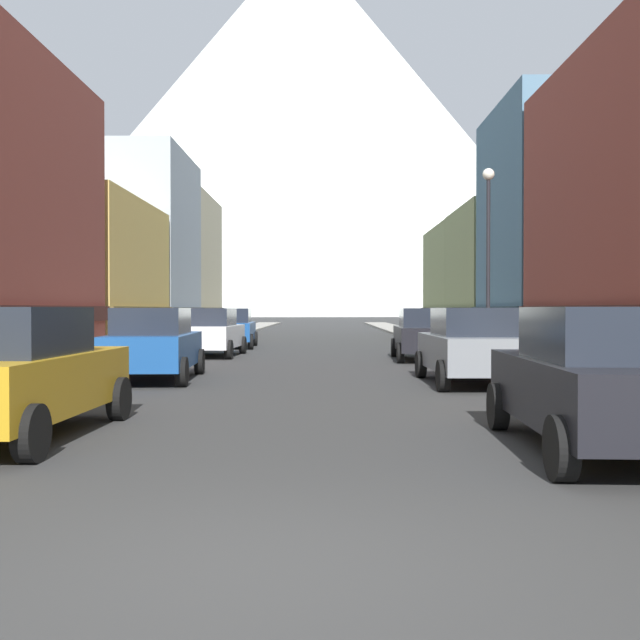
# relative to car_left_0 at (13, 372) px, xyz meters

# --- Properties ---
(ground_plane) EXTENTS (400.00, 400.00, 0.00)m
(ground_plane) POSITION_rel_car_left_0_xyz_m (3.80, -5.14, -0.90)
(ground_plane) COLOR #2F2F2F
(sidewalk_left) EXTENTS (2.50, 100.00, 0.15)m
(sidewalk_left) POSITION_rel_car_left_0_xyz_m (-2.45, 29.86, -0.82)
(sidewalk_left) COLOR gray
(sidewalk_left) RESTS_ON ground
(sidewalk_right) EXTENTS (2.50, 100.00, 0.15)m
(sidewalk_right) POSITION_rel_car_left_0_xyz_m (10.05, 29.86, -0.82)
(sidewalk_right) COLOR gray
(sidewalk_right) RESTS_ON ground
(storefront_left_2) EXTENTS (7.60, 10.52, 6.49)m
(storefront_left_2) POSITION_rel_car_left_0_xyz_m (-7.35, 22.61, 2.22)
(storefront_left_2) COLOR #D8B259
(storefront_left_2) RESTS_ON ground
(storefront_left_3) EXTENTS (9.79, 9.33, 10.59)m
(storefront_left_3) POSITION_rel_car_left_0_xyz_m (-8.44, 32.89, 4.22)
(storefront_left_3) COLOR #99A5B2
(storefront_left_3) RESTS_ON ground
(storefront_left_4) EXTENTS (7.91, 9.63, 9.53)m
(storefront_left_4) POSITION_rel_car_left_0_xyz_m (-7.50, 42.39, 3.70)
(storefront_left_4) COLOR beige
(storefront_left_4) RESTS_ON ground
(storefront_right_2) EXTENTS (8.07, 8.27, 10.20)m
(storefront_right_2) POSITION_rel_car_left_0_xyz_m (15.19, 21.22, 4.03)
(storefront_right_2) COLOR slate
(storefront_right_2) RESTS_ON ground
(storefront_right_3) EXTENTS (8.53, 8.80, 7.15)m
(storefront_right_3) POSITION_rel_car_left_0_xyz_m (15.42, 30.23, 2.54)
(storefront_right_3) COLOR #8C9966
(storefront_right_3) RESTS_ON ground
(storefront_right_4) EXTENTS (7.23, 10.00, 7.11)m
(storefront_right_4) POSITION_rel_car_left_0_xyz_m (14.77, 39.68, 2.52)
(storefront_right_4) COLOR #8C9966
(storefront_right_4) RESTS_ON ground
(car_left_0) EXTENTS (2.17, 4.45, 1.78)m
(car_left_0) POSITION_rel_car_left_0_xyz_m (0.00, 0.00, 0.00)
(car_left_0) COLOR #B28419
(car_left_0) RESTS_ON ground
(car_left_1) EXTENTS (2.26, 4.49, 1.78)m
(car_left_1) POSITION_rel_car_left_0_xyz_m (0.00, 8.24, 0.00)
(car_left_1) COLOR #19478C
(car_left_1) RESTS_ON ground
(car_left_2) EXTENTS (2.20, 4.46, 1.78)m
(car_left_2) POSITION_rel_car_left_0_xyz_m (-0.00, 17.54, 0.00)
(car_left_2) COLOR silver
(car_left_2) RESTS_ON ground
(car_left_3) EXTENTS (2.20, 4.46, 1.78)m
(car_left_3) POSITION_rel_car_left_0_xyz_m (0.00, 23.81, 0.00)
(car_left_3) COLOR #19478C
(car_left_3) RESTS_ON ground
(car_right_0) EXTENTS (2.19, 4.46, 1.78)m
(car_right_0) POSITION_rel_car_left_0_xyz_m (7.60, -0.93, 0.00)
(car_right_0) COLOR black
(car_right_0) RESTS_ON ground
(car_right_1) EXTENTS (2.12, 4.43, 1.78)m
(car_right_1) POSITION_rel_car_left_0_xyz_m (7.60, 7.36, 0.00)
(car_right_1) COLOR slate
(car_right_1) RESTS_ON ground
(car_right_2) EXTENTS (2.18, 4.46, 1.78)m
(car_right_2) POSITION_rel_car_left_0_xyz_m (7.60, 15.63, 0.00)
(car_right_2) COLOR black
(car_right_2) RESTS_ON ground
(pedestrian_1) EXTENTS (0.36, 0.36, 1.59)m
(pedestrian_1) POSITION_rel_car_left_0_xyz_m (10.05, 7.08, -0.02)
(pedestrian_1) COLOR maroon
(pedestrian_1) RESTS_ON sidewalk_right
(streetlamp_right) EXTENTS (0.36, 0.36, 5.86)m
(streetlamp_right) POSITION_rel_car_left_0_xyz_m (9.15, 12.70, 3.09)
(streetlamp_right) COLOR black
(streetlamp_right) RESTS_ON sidewalk_right
(mountain_backdrop) EXTENTS (208.10, 208.10, 132.65)m
(mountain_backdrop) POSITION_rel_car_left_0_xyz_m (-4.65, 254.86, 65.42)
(mountain_backdrop) COLOR silver
(mountain_backdrop) RESTS_ON ground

